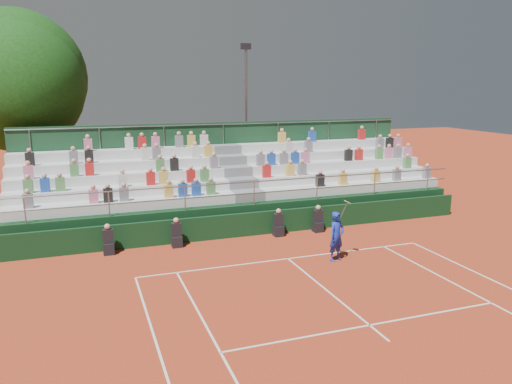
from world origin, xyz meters
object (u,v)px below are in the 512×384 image
object	(u,v)px
tennis_player	(337,236)
tree_east	(18,78)
tree_west	(17,87)
floodlight_mast	(246,105)

from	to	relation	value
tennis_player	tree_east	size ratio (longest dim) A/B	0.22
tennis_player	tree_west	world-z (taller)	tree_west
tennis_player	tree_west	size ratio (longest dim) A/B	0.24
tree_west	floodlight_mast	world-z (taller)	tree_west
tree_west	tree_east	size ratio (longest dim) A/B	0.93
tree_west	floodlight_mast	size ratio (longest dim) A/B	1.09
tennis_player	tree_west	distance (m)	17.66
tennis_player	tree_east	world-z (taller)	tree_east
tree_east	floodlight_mast	world-z (taller)	tree_east
tennis_player	tree_east	xyz separation A→B (m)	(-11.27, 13.80, 5.70)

